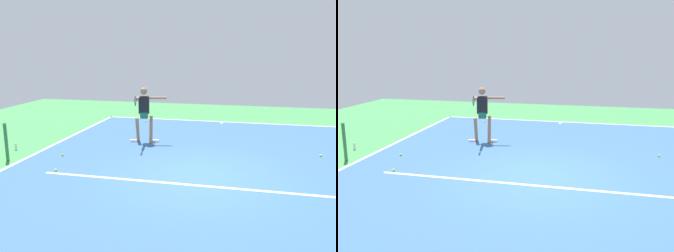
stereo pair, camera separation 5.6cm
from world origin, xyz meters
TOP-DOWN VIEW (x-y plane):
  - ground_plane at (0.00, 0.00)m, footprint 22.64×22.64m
  - court_surface at (0.00, 0.00)m, footprint 10.17×13.57m
  - court_line_baseline_near at (0.00, -6.74)m, footprint 10.17×0.10m
  - court_line_sideline_right at (5.03, 0.00)m, footprint 0.10×13.57m
  - court_line_service at (0.00, 0.63)m, footprint 7.63×0.10m
  - court_line_centre_mark at (0.00, -6.54)m, footprint 0.10×0.30m
  - net_post at (5.38, 0.00)m, footprint 0.09×0.09m
  - tennis_player at (2.25, -2.79)m, footprint 1.21×1.32m
  - tennis_ball_far_corner at (-3.17, -2.37)m, footprint 0.07×0.07m
  - tennis_ball_centre_court at (3.14, -5.92)m, footprint 0.07×0.07m
  - tennis_ball_by_sideline at (3.63, 0.49)m, footprint 0.07×0.07m
  - tennis_ball_near_player at (4.13, -0.75)m, footprint 0.07×0.07m
  - water_bottle at (5.84, -1.00)m, footprint 0.07×0.07m

SIDE VIEW (x-z plane):
  - ground_plane at x=0.00m, z-range 0.00..0.00m
  - court_surface at x=0.00m, z-range 0.00..0.00m
  - court_line_baseline_near at x=0.00m, z-range 0.00..0.01m
  - court_line_sideline_right at x=5.03m, z-range 0.00..0.01m
  - court_line_service at x=0.00m, z-range 0.00..0.01m
  - court_line_centre_mark at x=0.00m, z-range 0.00..0.01m
  - tennis_ball_far_corner at x=-3.17m, z-range 0.00..0.07m
  - tennis_ball_centre_court at x=3.14m, z-range 0.00..0.07m
  - tennis_ball_by_sideline at x=3.63m, z-range 0.00..0.07m
  - tennis_ball_near_player at x=4.13m, z-range 0.00..0.07m
  - water_bottle at x=5.84m, z-range 0.00..0.22m
  - net_post at x=5.38m, z-range 0.00..1.07m
  - tennis_player at x=2.25m, z-range 0.14..1.98m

